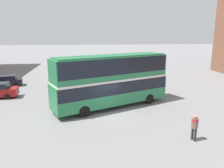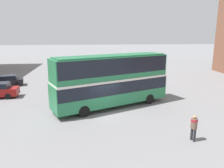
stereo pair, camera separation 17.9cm
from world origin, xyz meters
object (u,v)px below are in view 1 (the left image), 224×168
parked_car_kerb_near (135,74)px  double_decker_bus (112,78)px  pedestrian_foreground (195,125)px  parked_car_kerb_far (6,81)px

parked_car_kerb_near → double_decker_bus: bearing=-104.2°
double_decker_bus → pedestrian_foreground: (4.49, -7.35, -1.71)m
double_decker_bus → parked_car_kerb_far: bearing=118.8°
parked_car_kerb_near → parked_car_kerb_far: size_ratio=1.06×
parked_car_kerb_near → parked_car_kerb_far: (-17.91, -2.71, -0.09)m
double_decker_bus → parked_car_kerb_near: size_ratio=2.50×
double_decker_bus → parked_car_kerb_far: size_ratio=2.64×
pedestrian_foreground → parked_car_kerb_near: size_ratio=0.39×
double_decker_bus → parked_car_kerb_far: (-12.87, 9.76, -2.06)m
double_decker_bus → pedestrian_foreground: bearing=-82.6°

